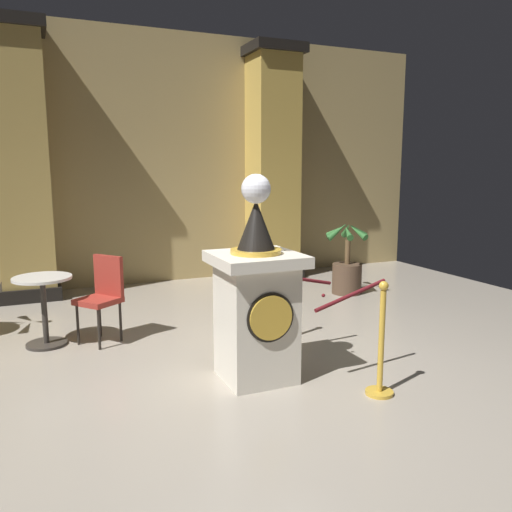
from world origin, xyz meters
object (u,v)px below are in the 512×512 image
pedestal_clock (256,301)px  stanchion_far (278,310)px  stanchion_near (381,356)px  potted_palm_right (347,270)px  cafe_table (44,302)px  cafe_chair_red (103,291)px

pedestal_clock → stanchion_far: pedestal_clock is taller
stanchion_near → potted_palm_right: (1.75, 3.20, 0.03)m
stanchion_near → cafe_table: stanchion_near is taller
stanchion_near → stanchion_far: stanchion_far is taller
stanchion_near → potted_palm_right: size_ratio=0.88×
cafe_chair_red → pedestal_clock: bearing=-54.9°
stanchion_far → pedestal_clock: bearing=-126.7°
pedestal_clock → potted_palm_right: (2.58, 2.46, -0.36)m
potted_palm_right → cafe_table: bearing=-170.5°
cafe_chair_red → stanchion_near: bearing=-50.1°
stanchion_far → stanchion_near: bearing=-82.6°
pedestal_clock → stanchion_far: size_ratio=1.82×
stanchion_far → cafe_chair_red: 1.95m
pedestal_clock → potted_palm_right: bearing=43.6°
potted_palm_right → cafe_table: 4.40m
stanchion_near → potted_palm_right: bearing=61.3°
pedestal_clock → cafe_chair_red: (-1.15, 1.63, -0.16)m
pedestal_clock → stanchion_far: (0.63, 0.84, -0.37)m
stanchion_near → pedestal_clock: bearing=138.5°
pedestal_clock → potted_palm_right: size_ratio=1.65×
stanchion_near → potted_palm_right: 3.64m
stanchion_near → stanchion_far: 1.59m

